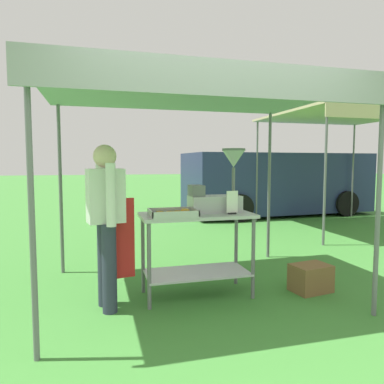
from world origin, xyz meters
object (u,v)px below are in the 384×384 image
at_px(vendor, 107,218).
at_px(supply_crate, 311,278).
at_px(donut_fryer, 219,190).
at_px(menu_sign, 232,204).
at_px(donut_tray, 174,214).
at_px(stall_canopy, 194,96).
at_px(donut_cart, 197,237).
at_px(van_navy, 277,183).
at_px(neighbour_tent, 346,118).

distance_m(vendor, supply_crate, 2.33).
distance_m(donut_fryer, menu_sign, 0.26).
bearing_deg(supply_crate, donut_tray, 176.51).
bearing_deg(donut_tray, vendor, 178.89).
height_order(donut_fryer, menu_sign, donut_fryer).
bearing_deg(supply_crate, vendor, 177.23).
height_order(stall_canopy, supply_crate, stall_canopy).
bearing_deg(donut_tray, donut_cart, 24.16).
distance_m(stall_canopy, van_navy, 6.67).
xyz_separation_m(donut_cart, donut_fryer, (0.27, 0.08, 0.50)).
xyz_separation_m(stall_canopy, menu_sign, (0.35, -0.23, -1.14)).
relative_size(vendor, van_navy, 0.31).
bearing_deg(donut_cart, donut_fryer, 15.92).
relative_size(donut_tray, donut_fryer, 0.68).
height_order(menu_sign, van_navy, van_navy).
height_order(menu_sign, supply_crate, menu_sign).
xyz_separation_m(stall_canopy, donut_cart, (-0.00, -0.10, -1.50)).
distance_m(menu_sign, neighbour_tent, 5.12).
xyz_separation_m(supply_crate, neighbour_tent, (2.90, 3.21, 2.25)).
bearing_deg(supply_crate, neighbour_tent, 47.88).
xyz_separation_m(donut_fryer, van_navy, (3.60, 5.31, -0.26)).
xyz_separation_m(vendor, neighbour_tent, (5.11, 3.10, 1.50)).
distance_m(donut_cart, neighbour_tent, 5.42).
xyz_separation_m(menu_sign, neighbour_tent, (3.81, 3.12, 1.40)).
bearing_deg(menu_sign, donut_fryer, 110.76).
xyz_separation_m(menu_sign, vendor, (-1.29, 0.02, -0.10)).
relative_size(donut_tray, vendor, 0.29).
xyz_separation_m(donut_tray, supply_crate, (1.54, -0.09, -0.77)).
bearing_deg(donut_fryer, supply_crate, -16.61).
distance_m(vendor, van_navy, 7.30).
height_order(stall_canopy, donut_cart, stall_canopy).
bearing_deg(donut_cart, neighbour_tent, 35.68).
bearing_deg(donut_cart, menu_sign, -20.55).
bearing_deg(menu_sign, donut_cart, 159.45).
height_order(supply_crate, van_navy, van_navy).
distance_m(supply_crate, van_navy, 6.22).
height_order(donut_cart, supply_crate, donut_cart).
relative_size(stall_canopy, van_navy, 0.61).
bearing_deg(menu_sign, vendor, 179.13).
height_order(stall_canopy, donut_tray, stall_canopy).
bearing_deg(donut_fryer, neighbour_tent, 36.80).
height_order(stall_canopy, van_navy, stall_canopy).
height_order(donut_fryer, van_navy, van_navy).
bearing_deg(stall_canopy, supply_crate, -14.06).
height_order(donut_tray, van_navy, van_navy).
relative_size(stall_canopy, neighbour_tent, 1.06).
distance_m(menu_sign, supply_crate, 1.25).
bearing_deg(donut_fryer, stall_canopy, 175.69).
distance_m(stall_canopy, donut_tray, 1.28).
xyz_separation_m(menu_sign, van_navy, (3.52, 5.52, -0.12)).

